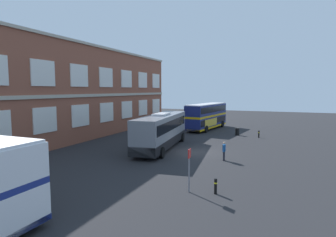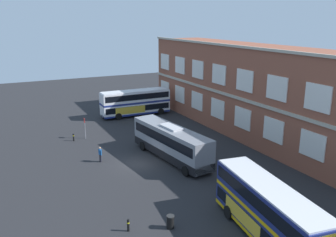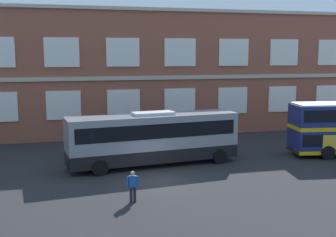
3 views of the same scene
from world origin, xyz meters
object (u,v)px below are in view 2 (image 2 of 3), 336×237
(safety_bollard_west, at_px, (128,225))
(double_decker_middle, at_px, (268,212))
(waiting_passenger, at_px, (100,154))
(touring_coach, at_px, (171,143))
(double_decker_near, at_px, (135,102))
(bus_stand_flag, at_px, (85,126))
(station_litter_bin, at_px, (170,222))
(safety_bollard_east, at_px, (74,137))

(safety_bollard_west, bearing_deg, double_decker_middle, 57.73)
(waiting_passenger, xyz_separation_m, safety_bollard_west, (13.77, -1.95, -0.44))
(waiting_passenger, bearing_deg, touring_coach, 69.55)
(double_decker_near, height_order, safety_bollard_west, double_decker_near)
(bus_stand_flag, xyz_separation_m, station_litter_bin, (23.37, 0.48, -1.12))
(waiting_passenger, relative_size, safety_bollard_east, 1.79)
(double_decker_near, distance_m, bus_stand_flag, 12.72)
(bus_stand_flag, bearing_deg, safety_bollard_west, -6.28)
(double_decker_middle, xyz_separation_m, station_litter_bin, (-4.26, -5.44, -1.63))
(touring_coach, xyz_separation_m, safety_bollard_west, (11.08, -9.17, -1.42))
(double_decker_near, height_order, safety_bollard_east, double_decker_near)
(bus_stand_flag, bearing_deg, double_decker_middle, 12.08)
(waiting_passenger, bearing_deg, station_litter_bin, 3.79)
(touring_coach, distance_m, station_litter_bin, 13.69)
(safety_bollard_west, bearing_deg, safety_bollard_east, 177.73)
(touring_coach, xyz_separation_m, safety_bollard_east, (-10.96, -8.29, -1.42))
(double_decker_middle, relative_size, station_litter_bin, 10.93)
(waiting_passenger, bearing_deg, bus_stand_flag, 176.63)
(safety_bollard_east, bearing_deg, waiting_passenger, 7.43)
(safety_bollard_west, bearing_deg, station_litter_bin, 70.79)
(touring_coach, distance_m, waiting_passenger, 7.76)
(safety_bollard_west, bearing_deg, bus_stand_flag, 173.72)
(bus_stand_flag, height_order, safety_bollard_east, bus_stand_flag)
(station_litter_bin, xyz_separation_m, safety_bollard_east, (-23.06, -2.06, -0.03))
(touring_coach, relative_size, station_litter_bin, 11.86)
(station_litter_bin, distance_m, safety_bollard_east, 23.16)
(double_decker_middle, bearing_deg, double_decker_near, 173.27)
(double_decker_near, relative_size, waiting_passenger, 6.49)
(bus_stand_flag, height_order, station_litter_bin, bus_stand_flag)
(double_decker_near, height_order, waiting_passenger, double_decker_near)
(station_litter_bin, xyz_separation_m, safety_bollard_west, (-1.02, -2.93, -0.03))
(double_decker_middle, relative_size, safety_bollard_west, 11.85)
(double_decker_middle, relative_size, bus_stand_flag, 4.17)
(double_decker_near, xyz_separation_m, station_litter_bin, (31.10, -9.61, -1.63))
(safety_bollard_east, bearing_deg, station_litter_bin, 5.10)
(double_decker_middle, height_order, safety_bollard_west, double_decker_middle)
(touring_coach, bearing_deg, double_decker_near, 169.93)
(double_decker_middle, xyz_separation_m, safety_bollard_east, (-27.33, -7.49, -1.66))
(safety_bollard_west, xyz_separation_m, safety_bollard_east, (-22.04, 0.87, 0.00))
(double_decker_near, distance_m, safety_bollard_west, 32.63)
(safety_bollard_west, relative_size, safety_bollard_east, 1.00)
(touring_coach, bearing_deg, waiting_passenger, -110.45)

